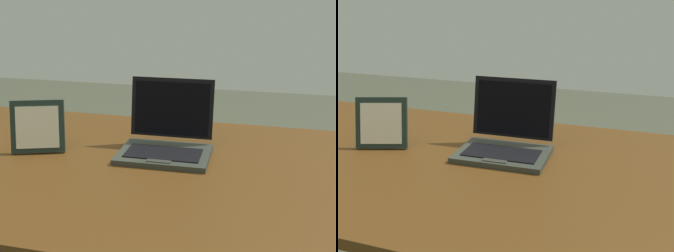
% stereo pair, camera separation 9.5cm
% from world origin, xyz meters
% --- Properties ---
extents(desk, '(1.66, 0.80, 0.74)m').
position_xyz_m(desk, '(0.00, 0.00, 0.64)').
color(desk, '#4C2E10').
rests_on(desk, ground).
extents(laptop_front, '(0.25, 0.21, 0.19)m').
position_xyz_m(laptop_front, '(0.01, 0.09, 0.78)').
color(laptop_front, '#2F342C').
rests_on(laptop_front, desk).
extents(photo_frame, '(0.15, 0.10, 0.14)m').
position_xyz_m(photo_frame, '(-0.33, 0.02, 0.81)').
color(photo_frame, black).
rests_on(photo_frame, desk).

